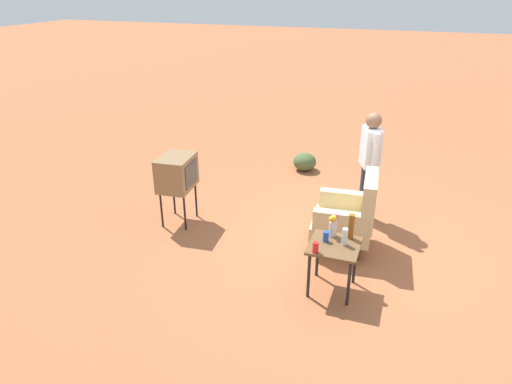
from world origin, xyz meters
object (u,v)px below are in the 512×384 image
Objects in this scene: bottle_tall_amber at (351,226)px; bottle_short_clear at (345,237)px; armchair at (350,215)px; flower_vase at (333,224)px; person_standing at (369,161)px; soda_can_blue at (326,236)px; side_table at (334,251)px; soda_can_red at (315,247)px; tv_on_stand at (177,173)px.

bottle_short_clear is (0.17, -0.04, -0.05)m from bottle_tall_amber.
flower_vase is at bearing -6.45° from armchair.
person_standing is 1.74m from flower_vase.
soda_can_blue is (0.17, -0.25, -0.09)m from bottle_tall_amber.
flower_vase is (-0.19, -0.06, 0.24)m from side_table.
armchair is 0.97m from soda_can_blue.
soda_can_red is 1.00× the size of soda_can_blue.
tv_on_stand is at bearing -110.12° from soda_can_blue.
tv_on_stand is 2.50m from flower_vase.
bottle_short_clear is at bearing -13.53° from bottle_tall_amber.
person_standing is at bearing 111.50° from tv_on_stand.
side_table is 0.31m from flower_vase.
armchair is 2.50m from tv_on_stand.
soda_can_red is 0.27m from soda_can_blue.
armchair is 0.84m from flower_vase.
person_standing is at bearing 179.59° from bottle_short_clear.
bottle_short_clear reaches higher than soda_can_blue.
armchair reaches higher than bottle_tall_amber.
side_table is at bearing 68.92° from soda_can_blue.
bottle_short_clear is (-0.27, 0.27, 0.04)m from soda_can_red.
soda_can_blue is (1.87, -0.22, -0.27)m from person_standing.
tv_on_stand reaches higher than soda_can_red.
side_table is 0.22m from bottle_short_clear.
person_standing is at bearing 172.53° from soda_can_red.
soda_can_red is 0.54m from bottle_tall_amber.
tv_on_stand reaches higher than bottle_short_clear.
bottle_short_clear is 0.75× the size of flower_vase.
person_standing is 6.19× the size of flower_vase.
side_table is 3.03× the size of bottle_short_clear.
soda_can_red is (2.14, -0.28, -0.27)m from person_standing.
person_standing reaches higher than flower_vase.
armchair is 0.83m from bottle_tall_amber.
flower_vase is (-0.42, 0.10, 0.09)m from soda_can_red.
armchair reaches higher than bottle_short_clear.
side_table is 0.59× the size of tv_on_stand.
soda_can_red is (1.13, 2.29, -0.11)m from tv_on_stand.
soda_can_red and soda_can_blue have the same top height.
side_table is 2.02× the size of bottle_tall_amber.
flower_vase is (-0.15, 0.05, 0.09)m from soda_can_blue.
side_table is 2.29× the size of flower_vase.
bottle_short_clear is 1.64× the size of soda_can_blue.
soda_can_red is 0.61× the size of bottle_short_clear.
tv_on_stand is 3.43× the size of bottle_tall_amber.
armchair is at bearing -175.52° from bottle_short_clear.
side_table is at bearing -68.91° from bottle_short_clear.
armchair is 4.00× the size of flower_vase.
person_standing is 13.44× the size of soda_can_red.
tv_on_stand is (0.09, -2.48, 0.28)m from armchair.
tv_on_stand is 2.69m from bottle_tall_amber.
person_standing is (-0.92, 0.09, 0.44)m from armchair.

